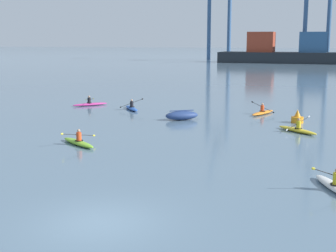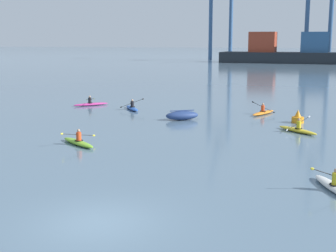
# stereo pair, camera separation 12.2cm
# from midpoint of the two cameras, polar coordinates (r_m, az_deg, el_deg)

# --- Properties ---
(ground_plane) EXTENTS (800.00, 800.00, 0.00)m
(ground_plane) POSITION_cam_midpoint_polar(r_m,az_deg,el_deg) (16.17, -8.56, -11.64)
(ground_plane) COLOR slate
(container_barge) EXTENTS (50.56, 9.66, 8.47)m
(container_barge) POSITION_cam_midpoint_polar(r_m,az_deg,el_deg) (133.17, 17.08, 8.57)
(container_barge) COLOR #1E2328
(container_barge) RESTS_ON ground
(gantry_crane_west) EXTENTS (7.72, 15.60, 38.55)m
(gantry_crane_west) POSITION_cam_midpoint_polar(r_m,az_deg,el_deg) (151.69, 6.29, 15.00)
(gantry_crane_west) COLOR #335684
(gantry_crane_west) RESTS_ON ground
(capsized_dinghy) EXTENTS (2.76, 2.40, 0.76)m
(capsized_dinghy) POSITION_cam_midpoint_polar(r_m,az_deg,el_deg) (35.94, 1.60, 1.31)
(capsized_dinghy) COLOR navy
(capsized_dinghy) RESTS_ON ground
(channel_buoy) EXTENTS (0.90, 0.90, 1.00)m
(channel_buoy) POSITION_cam_midpoint_polar(r_m,az_deg,el_deg) (35.99, 15.49, 0.96)
(channel_buoy) COLOR orange
(channel_buoy) RESTS_ON ground
(kayak_white) EXTENTS (2.02, 3.33, 1.04)m
(kayak_white) POSITION_cam_midpoint_polar(r_m,az_deg,el_deg) (20.37, 19.66, -6.95)
(kayak_white) COLOR silver
(kayak_white) RESTS_ON ground
(kayak_lime) EXTENTS (3.19, 2.33, 0.95)m
(kayak_lime) POSITION_cam_midpoint_polar(r_m,az_deg,el_deg) (27.87, -11.07, -1.93)
(kayak_lime) COLOR #7ABC2D
(kayak_lime) RESTS_ON ground
(kayak_magenta) EXTENTS (2.73, 2.92, 0.95)m
(kayak_magenta) POSITION_cam_midpoint_polar(r_m,az_deg,el_deg) (44.51, -9.61, 2.70)
(kayak_magenta) COLOR #C13384
(kayak_magenta) RESTS_ON ground
(kayak_blue) EXTENTS (2.56, 3.05, 1.01)m
(kayak_blue) POSITION_cam_midpoint_polar(r_m,az_deg,el_deg) (41.39, -4.58, 2.23)
(kayak_blue) COLOR #2856B2
(kayak_blue) RESTS_ON ground
(kayak_orange) EXTENTS (2.06, 3.39, 1.04)m
(kayak_orange) POSITION_cam_midpoint_polar(r_m,az_deg,el_deg) (39.51, 11.46, 1.67)
(kayak_orange) COLOR orange
(kayak_orange) RESTS_ON ground
(kayak_yellow) EXTENTS (2.94, 2.70, 1.06)m
(kayak_yellow) POSITION_cam_midpoint_polar(r_m,az_deg,el_deg) (32.35, 15.48, -0.42)
(kayak_yellow) COLOR yellow
(kayak_yellow) RESTS_ON ground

